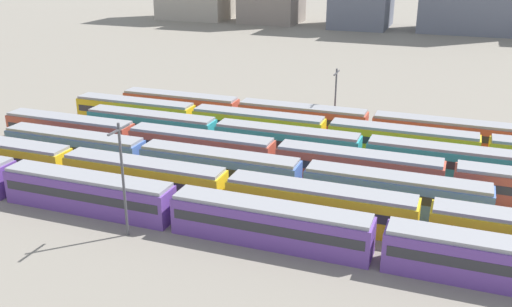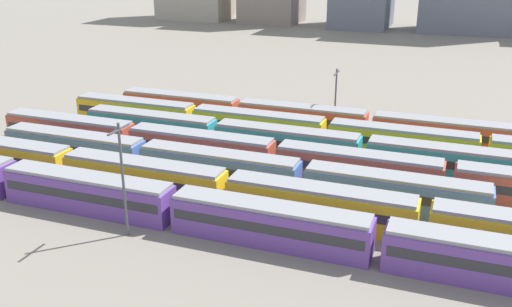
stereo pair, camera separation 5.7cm
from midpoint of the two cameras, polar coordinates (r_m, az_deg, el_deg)
ground_plane at (r=74.38m, az=-13.32°, el=0.25°), size 600.00×600.00×0.00m
train_track_0 at (r=48.33m, az=12.20°, el=-8.67°), size 112.50×3.06×3.75m
train_track_1 at (r=56.57m, az=-2.90°, el=-3.70°), size 74.70×3.06×3.75m
train_track_2 at (r=62.12m, az=-3.70°, el=-1.43°), size 55.80×3.06×3.75m
train_track_3 at (r=62.92m, az=10.20°, el=-1.43°), size 93.60×3.06×3.75m
train_track_4 at (r=67.06m, az=18.72°, el=-0.83°), size 93.60×3.06×3.75m
train_track_5 at (r=73.60m, az=7.15°, el=2.01°), size 74.70×3.06×3.75m
train_track_6 at (r=76.91m, az=18.32°, el=1.92°), size 93.60×3.06×3.75m
catenary_pole_0 at (r=51.08m, az=-13.19°, el=-2.12°), size 0.24×3.20×10.69m
catenary_pole_1 at (r=80.87m, az=8.00°, el=5.82°), size 0.24×3.20×8.57m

